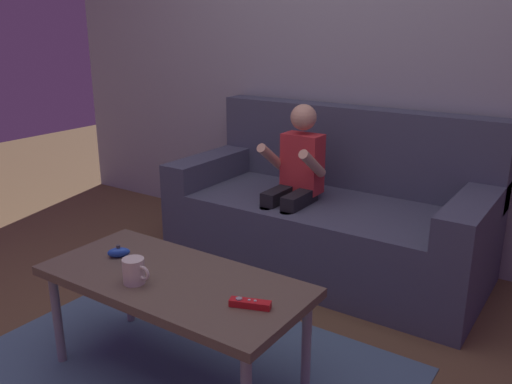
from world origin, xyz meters
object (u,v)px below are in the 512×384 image
couch (330,216)px  game_remote_red_near_edge (250,304)px  person_seated_on_couch (294,179)px  coffee_table (174,287)px  coffee_mug (134,271)px  nunchuk_blue (119,252)px

couch → game_remote_red_near_edge: couch is taller
person_seated_on_couch → game_remote_red_near_edge: 1.21m
couch → coffee_table: (-0.02, -1.27, 0.10)m
game_remote_red_near_edge → coffee_mug: size_ratio=1.22×
coffee_table → game_remote_red_near_edge: 0.37m
person_seated_on_couch → coffee_mug: person_seated_on_couch is taller
coffee_mug → couch: bearing=85.8°
couch → nunchuk_blue: couch is taller
person_seated_on_couch → nunchuk_blue: bearing=-100.1°
nunchuk_blue → coffee_mug: bearing=-29.4°
couch → nunchuk_blue: size_ratio=18.06×
person_seated_on_couch → coffee_table: bearing=-84.1°
couch → nunchuk_blue: 1.31m
coffee_mug → game_remote_red_near_edge: bearing=11.8°
couch → game_remote_red_near_edge: bearing=-75.0°
game_remote_red_near_edge → nunchuk_blue: nunchuk_blue is taller
couch → coffee_mug: size_ratio=14.63×
coffee_table → game_remote_red_near_edge: game_remote_red_near_edge is taller
person_seated_on_couch → nunchuk_blue: 1.10m
couch → person_seated_on_couch: 0.33m
coffee_table → nunchuk_blue: (-0.30, 0.01, 0.06)m
coffee_table → game_remote_red_near_edge: size_ratio=7.20×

